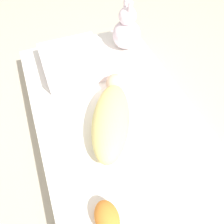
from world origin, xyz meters
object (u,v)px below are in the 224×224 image
swaddled_baby (111,116)px  pillow (73,62)px  turtle_plush (108,220)px  bunny_plush (127,31)px

swaddled_baby → pillow: bearing=34.3°
swaddled_baby → turtle_plush: 0.50m
bunny_plush → pillow: bearing=-77.6°
bunny_plush → turtle_plush: 1.19m
turtle_plush → pillow: bearing=173.0°
swaddled_baby → pillow: 0.52m
pillow → bunny_plush: bearing=102.4°
swaddled_baby → pillow: swaddled_baby is taller
bunny_plush → turtle_plush: size_ratio=1.88×
pillow → turtle_plush: bearing=-7.0°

